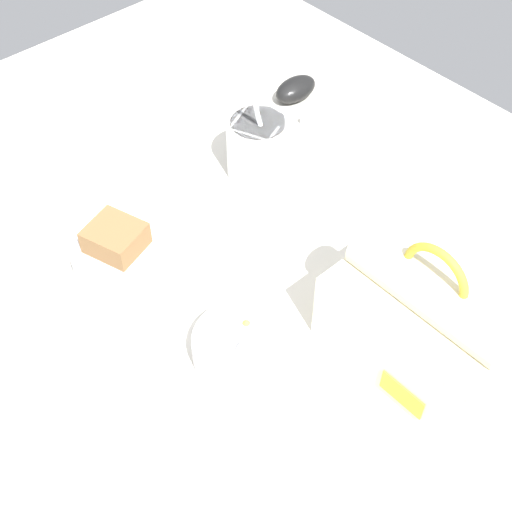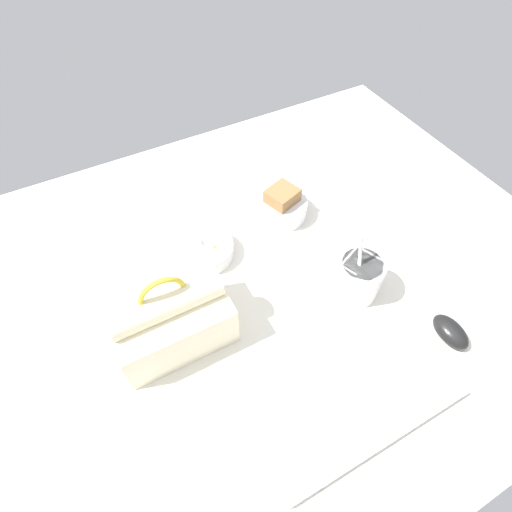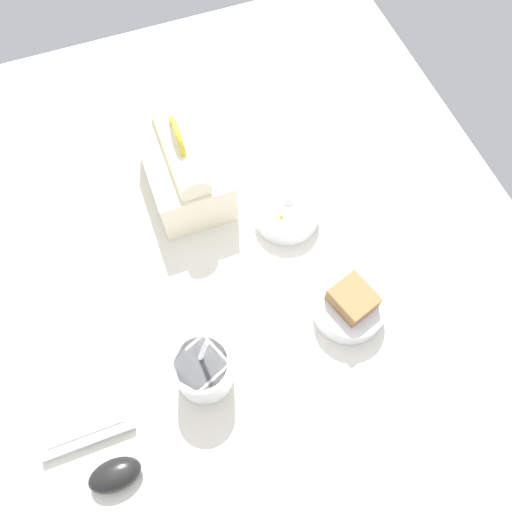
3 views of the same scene
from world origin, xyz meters
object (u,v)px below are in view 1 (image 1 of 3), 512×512
keyboard (417,155)px  soup_cup (258,147)px  lunch_bag (422,321)px  computer_mouse (296,89)px  bento_bowl_sandwich (119,255)px  bento_bowl_snacks (244,347)px

keyboard → soup_cup: bearing=-125.2°
lunch_bag → computer_mouse: (-47.80, 25.93, -4.75)cm
bento_bowl_sandwich → bento_bowl_snacks: size_ratio=1.00×
lunch_bag → bento_bowl_sandwich: bearing=-151.9°
lunch_bag → computer_mouse: 54.59cm
bento_bowl_sandwich → keyboard: bearing=75.7°
keyboard → bento_bowl_sandwich: bearing=-104.3°
bento_bowl_sandwich → bento_bowl_snacks: bento_bowl_sandwich is taller
soup_cup → bento_bowl_sandwich: (2.37, -27.27, -2.06)cm
soup_cup → bento_bowl_sandwich: bearing=-85.0°
lunch_bag → soup_cup: lunch_bag is taller
bento_bowl_sandwich → bento_bowl_snacks: 22.09cm
soup_cup → computer_mouse: bearing=119.3°
computer_mouse → keyboard: bearing=6.9°
soup_cup → bento_bowl_snacks: 34.32cm
keyboard → bento_bowl_snacks: bento_bowl_snacks is taller
keyboard → bento_bowl_sandwich: size_ratio=2.96×
lunch_bag → bento_bowl_sandwich: lunch_bag is taller
keyboard → bento_bowl_snacks: size_ratio=2.95×
lunch_bag → keyboard: bearing=128.9°
keyboard → computer_mouse: bearing=-173.1°
soup_cup → bento_bowl_sandwich: size_ratio=1.28×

